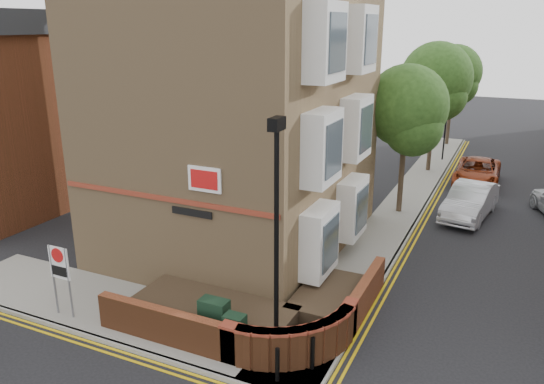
{
  "coord_description": "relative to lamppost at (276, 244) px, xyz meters",
  "views": [
    {
      "loc": [
        6.51,
        -9.53,
        8.41
      ],
      "look_at": [
        0.17,
        4.0,
        3.66
      ],
      "focal_mm": 35.0,
      "sensor_mm": 36.0,
      "label": 1
    }
  ],
  "objects": [
    {
      "name": "kerb_main_near",
      "position": [
        1.4,
        14.8,
        -3.28
      ],
      "size": [
        0.15,
        32.0,
        0.12
      ],
      "primitive_type": "cube",
      "color": "gray",
      "rests_on": "ground"
    },
    {
      "name": "pavement_corner",
      "position": [
        -5.1,
        0.3,
        -3.28
      ],
      "size": [
        13.0,
        3.0,
        0.12
      ],
      "primitive_type": "cube",
      "color": "gray",
      "rests_on": "ground"
    },
    {
      "name": "red_car_main",
      "position": [
        3.23,
        19.39,
        -2.66
      ],
      "size": [
        2.32,
        4.96,
        1.37
      ],
      "primitive_type": "imported",
      "rotation": [
        0.0,
        0.0,
        0.01
      ],
      "color": "maroon",
      "rests_on": "ground"
    },
    {
      "name": "tree_near",
      "position": [
        0.4,
        12.85,
        1.36
      ],
      "size": [
        3.64,
        3.65,
        6.7
      ],
      "color": "#382B1E",
      "rests_on": "pavement_main"
    },
    {
      "name": "tree_mid",
      "position": [
        0.4,
        20.85,
        1.85
      ],
      "size": [
        4.03,
        4.03,
        7.42
      ],
      "color": "#382B1E",
      "rests_on": "pavement_main"
    },
    {
      "name": "kerb_side",
      "position": [
        -5.1,
        -1.2,
        -3.28
      ],
      "size": [
        13.0,
        0.15,
        0.12
      ],
      "primitive_type": "cube",
      "color": "gray",
      "rests_on": "ground"
    },
    {
      "name": "tree_far",
      "position": [
        0.4,
        28.85,
        1.57
      ],
      "size": [
        3.81,
        3.81,
        7.0
      ],
      "color": "#382B1E",
      "rests_on": "pavement_main"
    },
    {
      "name": "zone_sign",
      "position": [
        -6.6,
        -0.7,
        -1.7
      ],
      "size": [
        0.72,
        0.07,
        2.2
      ],
      "color": "slate",
      "rests_on": "pavement_corner"
    },
    {
      "name": "garden_wall",
      "position": [
        -1.6,
        1.3,
        -3.34
      ],
      "size": [
        6.8,
        6.0,
        1.2
      ],
      "primitive_type": null,
      "color": "brown",
      "rests_on": "ground"
    },
    {
      "name": "utility_cabinet_large",
      "position": [
        -1.9,
        0.1,
        -2.62
      ],
      "size": [
        0.8,
        0.45,
        1.2
      ],
      "primitive_type": "cube",
      "color": "black",
      "rests_on": "pavement_corner"
    },
    {
      "name": "corner_building",
      "position": [
        -4.44,
        6.8,
        2.88
      ],
      "size": [
        8.95,
        10.4,
        13.6
      ],
      "color": "#9B7A52",
      "rests_on": "ground"
    },
    {
      "name": "lamppost",
      "position": [
        0.0,
        0.0,
        0.0
      ],
      "size": [
        0.25,
        0.5,
        6.3
      ],
      "color": "black",
      "rests_on": "pavement_corner"
    },
    {
      "name": "silver_car_near",
      "position": [
        3.4,
        13.65,
        -2.58
      ],
      "size": [
        2.27,
        4.8,
        1.52
      ],
      "primitive_type": "imported",
      "rotation": [
        0.0,
        0.0,
        -0.15
      ],
      "color": "#BBBCC3",
      "rests_on": "ground"
    },
    {
      "name": "bollard_far",
      "position": [
        1.0,
        -0.0,
        -2.77
      ],
      "size": [
        0.11,
        0.11,
        0.9
      ],
      "primitive_type": "cylinder",
      "color": "black",
      "rests_on": "pavement_corner"
    },
    {
      "name": "ground",
      "position": [
        -1.6,
        -1.2,
        -3.34
      ],
      "size": [
        120.0,
        120.0,
        0.0
      ],
      "primitive_type": "plane",
      "color": "black",
      "rests_on": "ground"
    },
    {
      "name": "traffic_light_assembly",
      "position": [
        0.8,
        23.8,
        -0.56
      ],
      "size": [
        0.2,
        0.16,
        4.2
      ],
      "color": "black",
      "rests_on": "pavement_main"
    },
    {
      "name": "yellow_lines_side",
      "position": [
        -5.1,
        -1.45,
        -3.34
      ],
      "size": [
        13.0,
        0.28,
        0.01
      ],
      "primitive_type": "cube",
      "color": "gold",
      "rests_on": "ground"
    },
    {
      "name": "bollard_near",
      "position": [
        0.4,
        -0.8,
        -2.77
      ],
      "size": [
        0.11,
        0.11,
        0.9
      ],
      "primitive_type": "cylinder",
      "color": "black",
      "rests_on": "pavement_corner"
    },
    {
      "name": "pavement_main",
      "position": [
        0.4,
        14.8,
        -3.28
      ],
      "size": [
        2.0,
        32.0,
        0.12
      ],
      "primitive_type": "cube",
      "color": "gray",
      "rests_on": "ground"
    },
    {
      "name": "side_building",
      "position": [
        -16.6,
        6.8,
        1.2
      ],
      "size": [
        6.4,
        10.4,
        9.0
      ],
      "color": "brown",
      "rests_on": "ground"
    },
    {
      "name": "yellow_lines_main",
      "position": [
        1.65,
        14.8,
        -3.34
      ],
      "size": [
        0.28,
        32.0,
        0.01
      ],
      "primitive_type": "cube",
      "color": "gold",
      "rests_on": "ground"
    },
    {
      "name": "utility_cabinet_small",
      "position": [
        -1.1,
        -0.2,
        -2.67
      ],
      "size": [
        0.55,
        0.4,
        1.1
      ],
      "primitive_type": "cube",
      "color": "black",
      "rests_on": "pavement_corner"
    }
  ]
}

